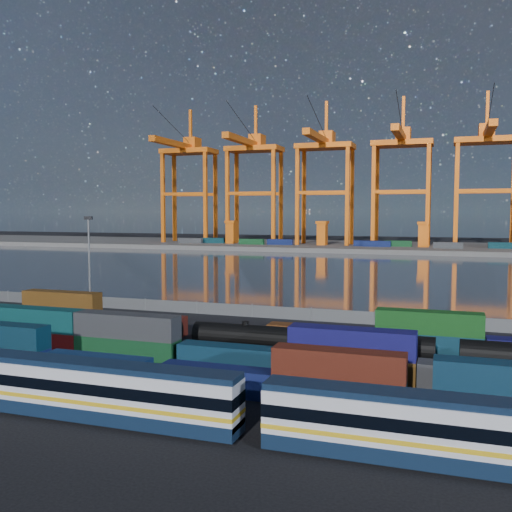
% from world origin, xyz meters
% --- Properties ---
extents(ground, '(700.00, 700.00, 0.00)m').
position_xyz_m(ground, '(0.00, 0.00, 0.00)').
color(ground, black).
rests_on(ground, ground).
extents(harbor_water, '(700.00, 700.00, 0.00)m').
position_xyz_m(harbor_water, '(0.00, 105.00, 0.01)').
color(harbor_water, '#2D3541').
rests_on(harbor_water, ground).
extents(far_quay, '(700.00, 70.00, 2.00)m').
position_xyz_m(far_quay, '(0.00, 210.00, 1.00)').
color(far_quay, '#514F4C').
rests_on(far_quay, ground).
extents(distant_mountains, '(2470.00, 1100.00, 520.00)m').
position_xyz_m(distant_mountains, '(63.02, 1600.00, 220.29)').
color(distant_mountains, '#1E2630').
rests_on(distant_mountains, ground).
extents(passenger_train, '(75.79, 2.94, 5.04)m').
position_xyz_m(passenger_train, '(3.87, -20.62, 2.53)').
color(passenger_train, silver).
rests_on(passenger_train, ground).
extents(container_row_south, '(140.02, 2.41, 5.14)m').
position_xyz_m(container_row_south, '(9.40, -10.46, 2.09)').
color(container_row_south, '#36393A').
rests_on(container_row_south, ground).
extents(container_row_mid, '(129.27, 2.61, 5.56)m').
position_xyz_m(container_row_mid, '(1.35, -2.86, 2.03)').
color(container_row_mid, '#3C3F41').
rests_on(container_row_mid, ground).
extents(container_row_north, '(141.29, 2.55, 5.44)m').
position_xyz_m(container_row_north, '(1.92, 10.99, 1.81)').
color(container_row_north, '#102050').
rests_on(container_row_north, ground).
extents(tanker_string, '(137.53, 2.91, 4.16)m').
position_xyz_m(tanker_string, '(-8.07, 4.04, 2.09)').
color(tanker_string, black).
rests_on(tanker_string, ground).
extents(waterfront_fence, '(160.12, 0.12, 2.20)m').
position_xyz_m(waterfront_fence, '(-0.00, 28.00, 1.00)').
color(waterfront_fence, '#595B5E').
rests_on(waterfront_fence, ground).
extents(yard_light_mast, '(1.60, 0.40, 16.60)m').
position_xyz_m(yard_light_mast, '(-30.00, 26.00, 9.30)').
color(yard_light_mast, slate).
rests_on(yard_light_mast, ground).
extents(gantry_cranes, '(201.53, 50.95, 68.99)m').
position_xyz_m(gantry_cranes, '(-7.50, 203.17, 42.29)').
color(gantry_cranes, orange).
rests_on(gantry_cranes, ground).
extents(quay_containers, '(172.58, 10.99, 2.60)m').
position_xyz_m(quay_containers, '(-11.00, 195.46, 3.30)').
color(quay_containers, navy).
rests_on(quay_containers, far_quay).
extents(straddle_carriers, '(140.00, 7.00, 11.10)m').
position_xyz_m(straddle_carriers, '(-2.50, 200.00, 7.82)').
color(straddle_carriers, orange).
rests_on(straddle_carriers, far_quay).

